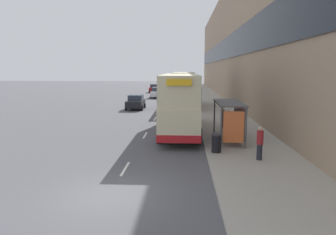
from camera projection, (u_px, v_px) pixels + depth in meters
name	position (u px, v px, depth m)	size (l,w,h in m)	color
ground_plane	(109.00, 196.00, 11.14)	(220.00, 220.00, 0.00)	#515156
pavement	(207.00, 98.00, 48.75)	(5.00, 93.00, 0.14)	#A39E93
terrace_facade	(234.00, 44.00, 47.18)	(3.10, 93.00, 17.28)	#9E846B
lane_mark_0	(125.00, 169.00, 14.16)	(0.12, 2.00, 0.01)	silver
lane_mark_1	(145.00, 135.00, 21.35)	(0.12, 2.00, 0.01)	silver
lane_mark_2	(155.00, 119.00, 28.54)	(0.12, 2.00, 0.01)	silver
lane_mark_3	(161.00, 109.00, 35.72)	(0.12, 2.00, 0.01)	silver
lane_mark_4	(165.00, 102.00, 42.91)	(0.12, 2.00, 0.01)	silver
bus_shelter	(232.00, 115.00, 18.62)	(1.60, 4.20, 2.48)	#4C4C51
double_decker_bus_near	(180.00, 102.00, 21.85)	(2.85, 10.40, 4.30)	beige
double_decker_bus_ahead	(183.00, 89.00, 36.63)	(2.85, 10.57, 4.30)	beige
car_0	(157.00, 92.00, 49.89)	(2.08, 4.38, 1.72)	silver
car_1	(136.00, 102.00, 35.43)	(2.04, 3.85, 1.68)	black
car_2	(154.00, 88.00, 61.79)	(2.02, 4.30, 1.65)	maroon
pedestrian_at_shelter	(260.00, 143.00, 14.99)	(0.34, 0.34, 1.70)	#23232D
pedestrian_1	(223.00, 118.00, 23.24)	(0.32, 0.32, 1.60)	#23232D
litter_bin	(216.00, 143.00, 16.41)	(0.55, 0.55, 1.05)	black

